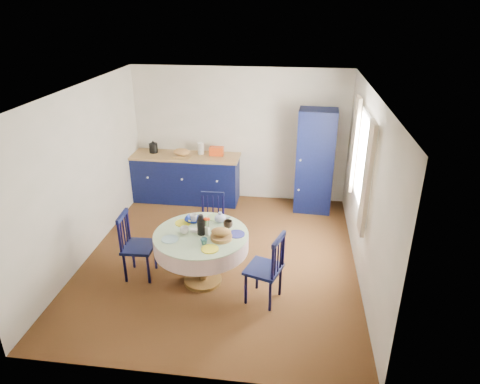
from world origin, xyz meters
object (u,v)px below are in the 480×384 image
(chair_far, at_px, (212,221))
(mug_b, at_px, (204,242))
(chair_left, at_px, (136,245))
(cobalt_bowl, at_px, (193,220))
(mug_c, at_px, (228,224))
(chair_right, at_px, (267,268))
(mug_a, at_px, (185,230))
(pantry_cabinet, at_px, (315,162))
(kitchen_counter, at_px, (186,177))
(mug_d, at_px, (194,218))
(dining_table, at_px, (202,242))

(chair_far, distance_m, mug_b, 1.25)
(chair_left, distance_m, chair_far, 1.26)
(cobalt_bowl, bearing_deg, mug_c, -12.24)
(chair_right, height_order, mug_a, chair_right)
(chair_far, height_order, chair_right, chair_right)
(pantry_cabinet, relative_size, cobalt_bowl, 8.11)
(cobalt_bowl, bearing_deg, kitchen_counter, 106.69)
(mug_c, xyz_separation_m, cobalt_bowl, (-0.51, 0.11, -0.02))
(kitchen_counter, relative_size, mug_d, 19.03)
(pantry_cabinet, distance_m, mug_d, 2.75)
(dining_table, relative_size, chair_right, 1.29)
(dining_table, relative_size, chair_far, 1.42)
(mug_b, distance_m, mug_c, 0.52)
(chair_left, relative_size, chair_far, 1.09)
(chair_far, distance_m, mug_a, 1.03)
(kitchen_counter, relative_size, pantry_cabinet, 1.09)
(mug_b, xyz_separation_m, mug_d, (-0.27, 0.59, 0.01))
(kitchen_counter, xyz_separation_m, cobalt_bowl, (0.68, -2.26, 0.32))
(pantry_cabinet, distance_m, chair_far, 2.26)
(chair_right, xyz_separation_m, mug_d, (-1.07, 0.62, 0.32))
(dining_table, height_order, cobalt_bowl, dining_table)
(mug_d, height_order, cobalt_bowl, mug_d)
(chair_right, bearing_deg, chair_left, -81.69)
(chair_left, xyz_separation_m, mug_b, (1.03, -0.30, 0.31))
(pantry_cabinet, bearing_deg, mug_c, -114.55)
(cobalt_bowl, bearing_deg, chair_far, 77.37)
(kitchen_counter, distance_m, mug_a, 2.70)
(mug_b, height_order, mug_d, mug_d)
(chair_far, height_order, mug_a, chair_far)
(pantry_cabinet, bearing_deg, chair_right, -99.57)
(mug_c, relative_size, cobalt_bowl, 0.56)
(kitchen_counter, relative_size, chair_far, 2.32)
(dining_table, distance_m, cobalt_bowl, 0.40)
(mug_b, relative_size, mug_c, 0.70)
(kitchen_counter, height_order, cobalt_bowl, kitchen_counter)
(chair_left, distance_m, mug_a, 0.79)
(kitchen_counter, xyz_separation_m, dining_table, (0.87, -2.58, 0.17))
(chair_far, bearing_deg, chair_right, -54.14)
(chair_far, relative_size, mug_a, 7.51)
(kitchen_counter, relative_size, mug_c, 15.95)
(kitchen_counter, xyz_separation_m, pantry_cabinet, (2.40, -0.11, 0.47))
(mug_a, bearing_deg, mug_c, 22.66)
(kitchen_counter, xyz_separation_m, mug_a, (0.64, -2.60, 0.33))
(mug_c, distance_m, mug_d, 0.52)
(chair_right, distance_m, mug_b, 0.86)
(pantry_cabinet, bearing_deg, chair_far, -132.14)
(chair_left, height_order, mug_a, chair_left)
(pantry_cabinet, bearing_deg, chair_left, -131.92)
(chair_left, bearing_deg, mug_d, -71.36)
(chair_right, relative_size, mug_c, 7.56)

